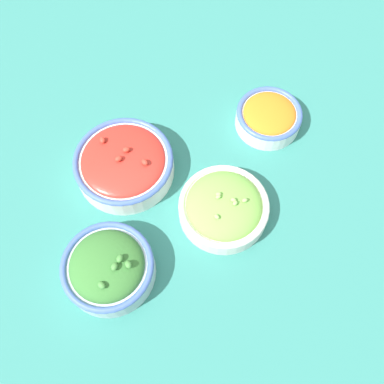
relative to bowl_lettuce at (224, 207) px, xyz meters
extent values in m
plane|color=#337F75|center=(-0.05, 0.05, -0.03)|extent=(3.00, 3.00, 0.00)
cylinder|color=silver|center=(0.00, 0.00, -0.01)|extent=(0.18, 0.18, 0.04)
torus|color=silver|center=(0.00, 0.00, 0.01)|extent=(0.18, 0.18, 0.01)
ellipsoid|color=#7ABC4C|center=(0.00, 0.00, 0.01)|extent=(0.15, 0.15, 0.05)
ellipsoid|color=#99D166|center=(0.01, 0.00, 0.04)|extent=(0.01, 0.01, 0.01)
ellipsoid|color=#99D166|center=(-0.02, -0.03, 0.03)|extent=(0.01, 0.01, 0.01)
ellipsoid|color=#99D166|center=(-0.01, 0.01, 0.04)|extent=(0.01, 0.01, 0.01)
ellipsoid|color=#99D166|center=(-0.01, 0.01, 0.04)|extent=(0.01, 0.01, 0.01)
ellipsoid|color=#99D166|center=(0.02, -0.01, 0.04)|extent=(0.01, 0.01, 0.01)
ellipsoid|color=#99D166|center=(0.04, -0.01, 0.03)|extent=(0.01, 0.01, 0.01)
cylinder|color=silver|center=(-0.17, 0.14, -0.01)|extent=(0.20, 0.20, 0.05)
torus|color=#4766B7|center=(-0.17, 0.14, 0.02)|extent=(0.20, 0.20, 0.01)
ellipsoid|color=red|center=(-0.17, 0.14, 0.02)|extent=(0.17, 0.17, 0.03)
ellipsoid|color=red|center=(-0.16, 0.15, 0.04)|extent=(0.02, 0.01, 0.01)
ellipsoid|color=red|center=(-0.18, 0.13, 0.04)|extent=(0.02, 0.02, 0.01)
ellipsoid|color=red|center=(-0.20, 0.19, 0.03)|extent=(0.01, 0.02, 0.01)
ellipsoid|color=red|center=(-0.13, 0.11, 0.04)|extent=(0.02, 0.02, 0.01)
cylinder|color=#B2C1CC|center=(-0.24, -0.07, -0.01)|extent=(0.17, 0.17, 0.05)
torus|color=#4766B7|center=(-0.24, -0.07, 0.02)|extent=(0.17, 0.17, 0.01)
ellipsoid|color=#387533|center=(-0.24, -0.07, 0.02)|extent=(0.14, 0.14, 0.06)
ellipsoid|color=#47893D|center=(-0.25, -0.11, 0.05)|extent=(0.02, 0.02, 0.01)
ellipsoid|color=#47893D|center=(-0.20, -0.08, 0.05)|extent=(0.01, 0.02, 0.01)
ellipsoid|color=#47893D|center=(-0.22, -0.08, 0.05)|extent=(0.02, 0.02, 0.01)
ellipsoid|color=#47893D|center=(-0.21, -0.07, 0.05)|extent=(0.02, 0.02, 0.01)
cylinder|color=white|center=(0.15, 0.18, -0.01)|extent=(0.14, 0.14, 0.04)
torus|color=#4766B7|center=(0.15, 0.18, 0.01)|extent=(0.14, 0.14, 0.01)
ellipsoid|color=orange|center=(0.15, 0.18, 0.01)|extent=(0.11, 0.11, 0.03)
camera|label=1|loc=(-0.14, -0.31, 0.77)|focal=40.00mm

